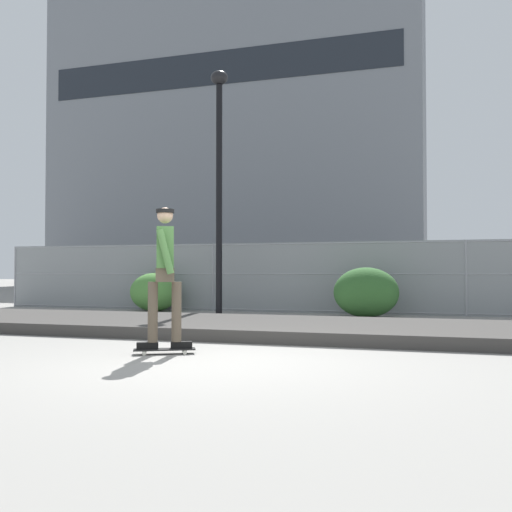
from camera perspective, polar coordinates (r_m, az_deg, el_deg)
The scene contains 11 objects.
ground_plane at distance 7.04m, azimuth -4.60°, elevation -10.37°, with size 120.00×120.00×0.00m, color gray.
gravel_berm at distance 10.23m, azimuth 2.55°, elevation -7.04°, with size 15.97×3.18×0.20m, color #3D3A38.
skateboard at distance 7.79m, azimuth -8.98°, elevation -9.08°, with size 0.80×0.54×0.07m.
skater at distance 7.72m, azimuth -8.94°, elevation -1.11°, with size 0.69×0.62×1.86m.
chain_fence at distance 15.09m, azimuth 7.40°, elevation -2.08°, with size 19.70×0.06×1.85m.
street_lamp at distance 15.01m, azimuth -3.64°, elevation 9.37°, with size 0.44×0.44×6.22m.
parked_car_near at distance 19.85m, azimuth -6.81°, elevation -2.22°, with size 4.49×2.13×1.66m.
parked_car_mid at distance 18.07m, azimuth 11.87°, elevation -2.27°, with size 4.50×2.15×1.66m.
library_building at distance 50.98m, azimuth -0.80°, elevation 11.90°, with size 29.26×15.56×25.83m.
shrub_left at distance 16.02m, azimuth -9.97°, elevation -3.50°, with size 1.35×1.11×1.05m.
shrub_center at distance 13.87m, azimuth 10.76°, elevation -3.53°, with size 1.53×1.25×1.18m.
Camera 1 is at (2.59, -6.46, 1.09)m, focal length 40.71 mm.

